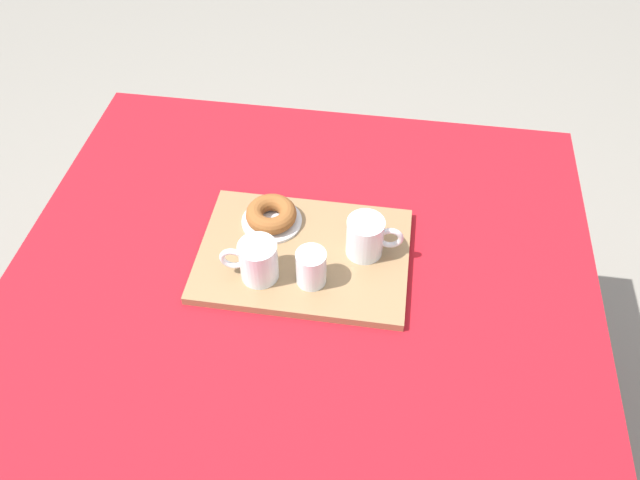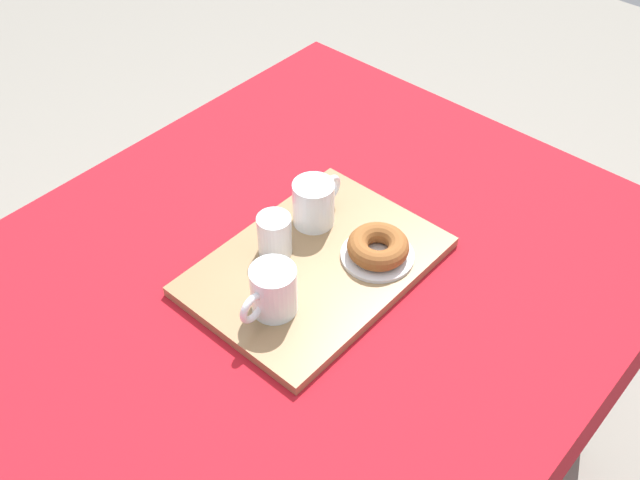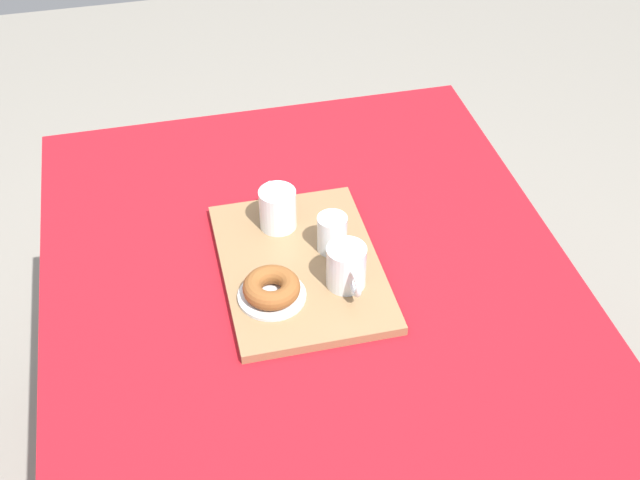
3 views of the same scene
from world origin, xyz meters
TOP-DOWN VIEW (x-y plane):
  - ground_plane at (0.00, 0.00)m, footprint 6.00×6.00m
  - dining_table at (0.00, 0.00)m, footprint 1.23×1.06m
  - serving_tray at (0.00, -0.02)m, footprint 0.44×0.31m
  - tea_mug_left at (0.08, 0.06)m, footprint 0.12×0.08m
  - tea_mug_right at (-0.13, -0.04)m, footprint 0.12×0.08m
  - water_glass_near at (-0.03, 0.06)m, footprint 0.06×0.06m
  - donut_plate_left at (0.08, -0.09)m, footprint 0.13×0.13m
  - sugar_donut_left at (0.08, -0.09)m, footprint 0.11×0.11m

SIDE VIEW (x-z plane):
  - ground_plane at x=0.00m, z-range 0.00..0.00m
  - dining_table at x=0.00m, z-range 0.29..1.06m
  - serving_tray at x=0.00m, z-range 0.78..0.80m
  - donut_plate_left at x=0.08m, z-range 0.80..0.80m
  - sugar_donut_left at x=0.08m, z-range 0.80..0.84m
  - water_glass_near at x=-0.03m, z-range 0.79..0.87m
  - tea_mug_left at x=0.08m, z-range 0.79..0.88m
  - tea_mug_right at x=-0.13m, z-range 0.79..0.88m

